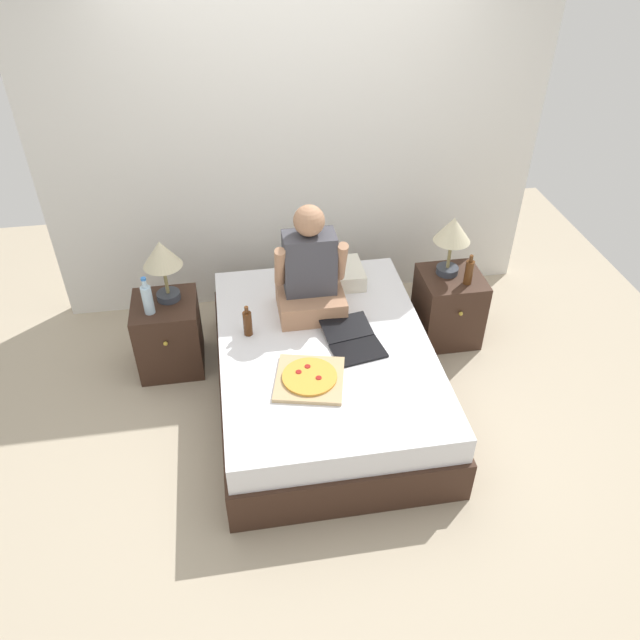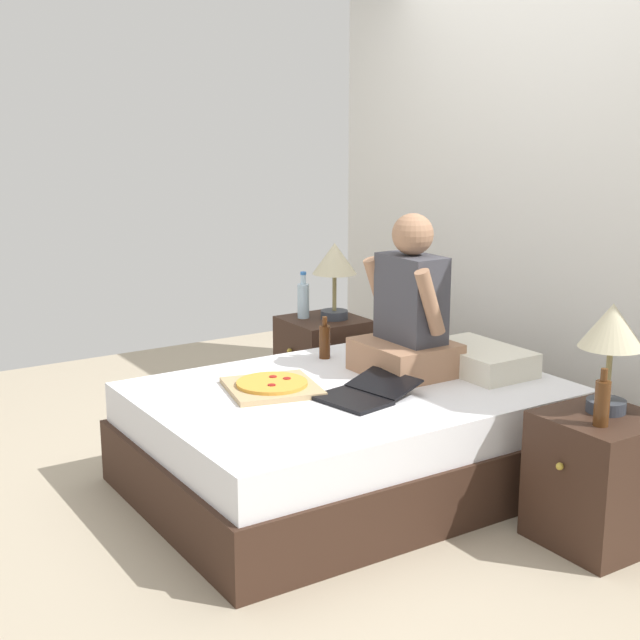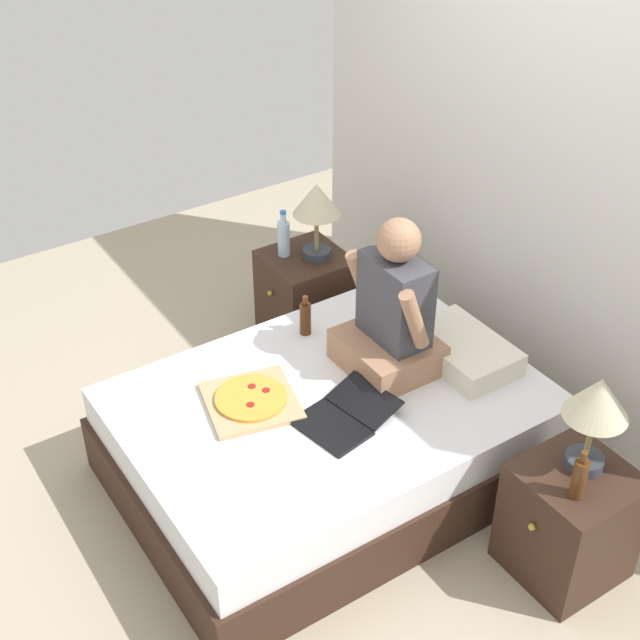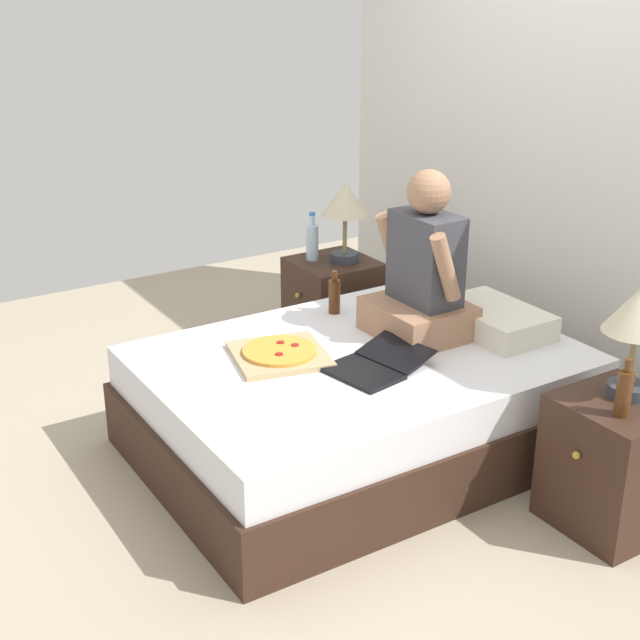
% 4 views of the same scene
% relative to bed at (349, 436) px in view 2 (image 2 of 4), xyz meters
% --- Properties ---
extents(ground_plane, '(5.70, 5.70, 0.00)m').
position_rel_bed_xyz_m(ground_plane, '(0.00, 0.00, -0.24)').
color(ground_plane, tan).
extents(wall_back, '(3.70, 0.12, 2.50)m').
position_rel_bed_xyz_m(wall_back, '(0.00, 1.32, 1.01)').
color(wall_back, silver).
rests_on(wall_back, ground).
extents(bed, '(1.39, 1.93, 0.49)m').
position_rel_bed_xyz_m(bed, '(0.00, 0.00, 0.00)').
color(bed, '#382319').
rests_on(bed, ground).
extents(nightstand_left, '(0.44, 0.47, 0.54)m').
position_rel_bed_xyz_m(nightstand_left, '(-1.03, 0.53, 0.03)').
color(nightstand_left, '#382319').
rests_on(nightstand_left, ground).
extents(lamp_on_left_nightstand, '(0.26, 0.26, 0.45)m').
position_rel_bed_xyz_m(lamp_on_left_nightstand, '(-0.99, 0.58, 0.63)').
color(lamp_on_left_nightstand, '#333842').
rests_on(lamp_on_left_nightstand, nightstand_left).
extents(water_bottle, '(0.07, 0.07, 0.28)m').
position_rel_bed_xyz_m(water_bottle, '(-1.11, 0.44, 0.42)').
color(water_bottle, silver).
rests_on(water_bottle, nightstand_left).
extents(nightstand_right, '(0.44, 0.47, 0.54)m').
position_rel_bed_xyz_m(nightstand_right, '(1.03, 0.53, 0.03)').
color(nightstand_right, '#382319').
rests_on(nightstand_right, ground).
extents(lamp_on_right_nightstand, '(0.26, 0.26, 0.45)m').
position_rel_bed_xyz_m(lamp_on_right_nightstand, '(1.00, 0.58, 0.63)').
color(lamp_on_right_nightstand, '#333842').
rests_on(lamp_on_right_nightstand, nightstand_right).
extents(beer_bottle, '(0.06, 0.06, 0.23)m').
position_rel_bed_xyz_m(beer_bottle, '(1.10, 0.43, 0.40)').
color(beer_bottle, '#512D14').
rests_on(beer_bottle, nightstand_right).
extents(pillow, '(0.52, 0.34, 0.12)m').
position_rel_bed_xyz_m(pillow, '(0.13, 0.68, 0.31)').
color(pillow, silver).
rests_on(pillow, bed).
extents(person_seated, '(0.47, 0.40, 0.78)m').
position_rel_bed_xyz_m(person_seated, '(-0.04, 0.37, 0.53)').
color(person_seated, '#A37556').
rests_on(person_seated, bed).
extents(laptop, '(0.39, 0.47, 0.07)m').
position_rel_bed_xyz_m(laptop, '(0.18, -0.05, 0.27)').
color(laptop, black).
rests_on(laptop, bed).
extents(pizza_box, '(0.48, 0.48, 0.04)m').
position_rel_bed_xyz_m(pizza_box, '(-0.15, -0.33, 0.26)').
color(pizza_box, tan).
rests_on(pizza_box, bed).
extents(beer_bottle_on_bed, '(0.06, 0.06, 0.22)m').
position_rel_bed_xyz_m(beer_bottle_on_bed, '(-0.48, 0.17, 0.34)').
color(beer_bottle_on_bed, '#4C2811').
rests_on(beer_bottle_on_bed, bed).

